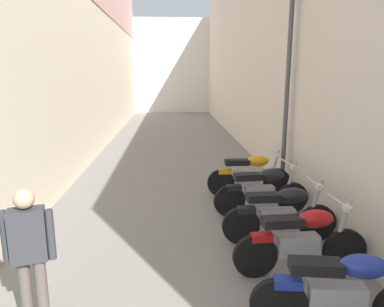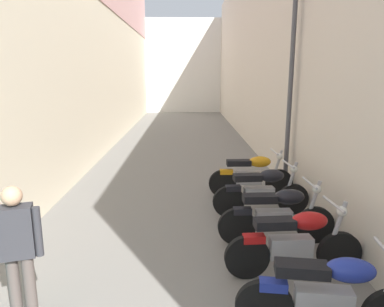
{
  "view_description": "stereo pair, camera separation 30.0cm",
  "coord_description": "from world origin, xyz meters",
  "px_view_note": "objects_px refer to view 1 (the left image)",
  "views": [
    {
      "loc": [
        -0.12,
        0.63,
        2.65
      ],
      "look_at": [
        0.29,
        7.4,
        1.12
      ],
      "focal_mm": 33.37,
      "sensor_mm": 36.0,
      "label": 1
    },
    {
      "loc": [
        0.18,
        0.62,
        2.65
      ],
      "look_at": [
        0.29,
        7.4,
        1.12
      ],
      "focal_mm": 33.37,
      "sensor_mm": 36.0,
      "label": 2
    }
  ],
  "objects_px": {
    "motorcycle_sixth": "(262,189)",
    "motorcycle_fourth": "(302,239)",
    "pedestrian_mid_alley": "(30,251)",
    "motorcycle_third": "(343,291)",
    "motorcycle_seventh": "(250,173)",
    "street_lamp": "(284,69)",
    "motorcycle_fifth": "(281,212)"
  },
  "relations": [
    {
      "from": "motorcycle_third",
      "to": "motorcycle_fifth",
      "type": "distance_m",
      "value": 2.09
    },
    {
      "from": "motorcycle_seventh",
      "to": "street_lamp",
      "type": "relative_size",
      "value": 0.39
    },
    {
      "from": "motorcycle_fourth",
      "to": "motorcycle_fifth",
      "type": "height_order",
      "value": "same"
    },
    {
      "from": "street_lamp",
      "to": "motorcycle_sixth",
      "type": "bearing_deg",
      "value": -118.77
    },
    {
      "from": "motorcycle_sixth",
      "to": "street_lamp",
      "type": "relative_size",
      "value": 0.39
    },
    {
      "from": "motorcycle_fifth",
      "to": "street_lamp",
      "type": "height_order",
      "value": "street_lamp"
    },
    {
      "from": "motorcycle_third",
      "to": "pedestrian_mid_alley",
      "type": "bearing_deg",
      "value": 175.85
    },
    {
      "from": "motorcycle_fourth",
      "to": "street_lamp",
      "type": "bearing_deg",
      "value": 78.24
    },
    {
      "from": "street_lamp",
      "to": "motorcycle_fourth",
      "type": "bearing_deg",
      "value": -101.76
    },
    {
      "from": "motorcycle_third",
      "to": "motorcycle_sixth",
      "type": "xyz_separation_m",
      "value": [
        0.0,
        3.24,
        0.0
      ]
    },
    {
      "from": "motorcycle_seventh",
      "to": "pedestrian_mid_alley",
      "type": "height_order",
      "value": "pedestrian_mid_alley"
    },
    {
      "from": "motorcycle_sixth",
      "to": "pedestrian_mid_alley",
      "type": "distance_m",
      "value": 4.38
    },
    {
      "from": "motorcycle_sixth",
      "to": "street_lamp",
      "type": "bearing_deg",
      "value": 61.23
    },
    {
      "from": "motorcycle_third",
      "to": "motorcycle_fifth",
      "type": "xyz_separation_m",
      "value": [
        0.0,
        2.09,
        0.0
      ]
    },
    {
      "from": "motorcycle_sixth",
      "to": "motorcycle_fourth",
      "type": "bearing_deg",
      "value": -90.0
    },
    {
      "from": "pedestrian_mid_alley",
      "to": "street_lamp",
      "type": "bearing_deg",
      "value": 48.13
    },
    {
      "from": "pedestrian_mid_alley",
      "to": "motorcycle_third",
      "type": "bearing_deg",
      "value": -4.15
    },
    {
      "from": "motorcycle_fourth",
      "to": "motorcycle_seventh",
      "type": "relative_size",
      "value": 1.0
    },
    {
      "from": "motorcycle_fourth",
      "to": "street_lamp",
      "type": "relative_size",
      "value": 0.39
    },
    {
      "from": "motorcycle_fourth",
      "to": "motorcycle_seventh",
      "type": "distance_m",
      "value": 3.19
    },
    {
      "from": "motorcycle_third",
      "to": "motorcycle_sixth",
      "type": "distance_m",
      "value": 3.24
    },
    {
      "from": "motorcycle_third",
      "to": "motorcycle_seventh",
      "type": "bearing_deg",
      "value": 90.0
    },
    {
      "from": "motorcycle_fifth",
      "to": "pedestrian_mid_alley",
      "type": "bearing_deg",
      "value": -149.4
    },
    {
      "from": "motorcycle_fourth",
      "to": "motorcycle_seventh",
      "type": "bearing_deg",
      "value": 90.0
    },
    {
      "from": "motorcycle_sixth",
      "to": "motorcycle_seventh",
      "type": "relative_size",
      "value": 1.0
    },
    {
      "from": "motorcycle_seventh",
      "to": "motorcycle_third",
      "type": "bearing_deg",
      "value": -90.0
    },
    {
      "from": "motorcycle_third",
      "to": "motorcycle_fourth",
      "type": "distance_m",
      "value": 1.15
    },
    {
      "from": "motorcycle_fourth",
      "to": "street_lamp",
      "type": "xyz_separation_m",
      "value": [
        0.7,
        3.37,
        2.25
      ]
    },
    {
      "from": "motorcycle_seventh",
      "to": "pedestrian_mid_alley",
      "type": "xyz_separation_m",
      "value": [
        -3.14,
        -4.11,
        0.42
      ]
    },
    {
      "from": "motorcycle_third",
      "to": "motorcycle_sixth",
      "type": "relative_size",
      "value": 1.0
    },
    {
      "from": "motorcycle_third",
      "to": "motorcycle_fourth",
      "type": "bearing_deg",
      "value": 90.0
    },
    {
      "from": "motorcycle_fourth",
      "to": "pedestrian_mid_alley",
      "type": "height_order",
      "value": "pedestrian_mid_alley"
    }
  ]
}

